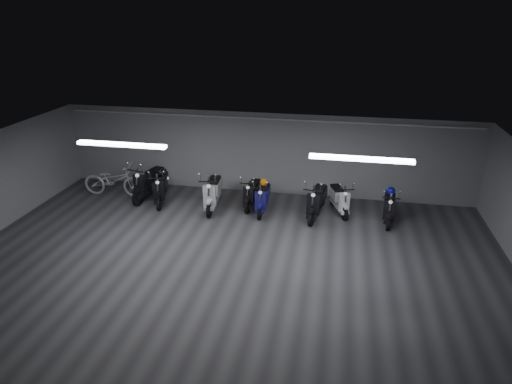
% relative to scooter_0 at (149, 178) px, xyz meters
% --- Properties ---
extents(floor, '(14.00, 10.00, 0.01)m').
position_rel_scooter_0_xyz_m(floor, '(3.65, -3.74, -0.75)').
color(floor, '#39383B').
rests_on(floor, ground).
extents(ceiling, '(14.00, 10.00, 0.01)m').
position_rel_scooter_0_xyz_m(ceiling, '(3.65, -3.74, 2.06)').
color(ceiling, gray).
rests_on(ceiling, ground).
extents(back_wall, '(14.00, 0.01, 2.80)m').
position_rel_scooter_0_xyz_m(back_wall, '(3.65, 1.27, 0.66)').
color(back_wall, gray).
rests_on(back_wall, ground).
extents(fluor_strip_left, '(2.40, 0.18, 0.08)m').
position_rel_scooter_0_xyz_m(fluor_strip_left, '(0.65, -2.74, 2.00)').
color(fluor_strip_left, white).
rests_on(fluor_strip_left, ceiling).
extents(fluor_strip_right, '(2.40, 0.18, 0.08)m').
position_rel_scooter_0_xyz_m(fluor_strip_right, '(6.65, -2.74, 2.00)').
color(fluor_strip_right, white).
rests_on(fluor_strip_right, ceiling).
extents(conduit, '(13.60, 0.05, 0.05)m').
position_rel_scooter_0_xyz_m(conduit, '(3.65, 1.18, 1.88)').
color(conduit, white).
rests_on(conduit, back_wall).
extents(scooter_0, '(1.09, 2.10, 1.49)m').
position_rel_scooter_0_xyz_m(scooter_0, '(0.00, 0.00, 0.00)').
color(scooter_0, black).
rests_on(scooter_0, floor).
extents(scooter_1, '(1.05, 1.88, 1.33)m').
position_rel_scooter_0_xyz_m(scooter_1, '(0.49, -0.26, -0.08)').
color(scooter_1, black).
rests_on(scooter_1, floor).
extents(scooter_2, '(0.82, 2.00, 1.45)m').
position_rel_scooter_0_xyz_m(scooter_2, '(2.31, -0.38, -0.02)').
color(scooter_2, silver).
rests_on(scooter_2, floor).
extents(scooter_3, '(0.67, 1.69, 1.23)m').
position_rel_scooter_0_xyz_m(scooter_3, '(3.50, 0.01, -0.13)').
color(scooter_3, black).
rests_on(scooter_3, floor).
extents(scooter_4, '(0.60, 1.70, 1.26)m').
position_rel_scooter_0_xyz_m(scooter_4, '(3.91, -0.33, -0.12)').
color(scooter_4, navy).
rests_on(scooter_4, floor).
extents(scooter_5, '(0.93, 1.96, 1.40)m').
position_rel_scooter_0_xyz_m(scooter_5, '(5.60, -0.41, -0.04)').
color(scooter_5, black).
rests_on(scooter_5, floor).
extents(scooter_6, '(1.09, 1.74, 1.23)m').
position_rel_scooter_0_xyz_m(scooter_6, '(6.27, 0.06, -0.13)').
color(scooter_6, white).
rests_on(scooter_6, floor).
extents(scooter_8, '(0.71, 1.72, 1.25)m').
position_rel_scooter_0_xyz_m(scooter_8, '(7.74, -0.31, -0.12)').
color(scooter_8, black).
rests_on(scooter_8, floor).
extents(bicycle, '(2.13, 0.84, 1.35)m').
position_rel_scooter_0_xyz_m(bicycle, '(-1.30, -0.00, -0.07)').
color(bicycle, white).
rests_on(bicycle, floor).
extents(helmet_0, '(0.26, 0.26, 0.26)m').
position_rel_scooter_0_xyz_m(helmet_0, '(3.91, -0.10, 0.16)').
color(helmet_0, orange).
rests_on(helmet_0, scooter_4).
extents(helmet_1, '(0.27, 0.27, 0.27)m').
position_rel_scooter_0_xyz_m(helmet_1, '(7.76, -0.08, 0.16)').
color(helmet_1, '#0D0E8F').
rests_on(helmet_1, scooter_8).
extents(helmet_2, '(0.29, 0.29, 0.29)m').
position_rel_scooter_0_xyz_m(helmet_2, '(0.42, -0.02, 0.22)').
color(helmet_2, black).
rests_on(helmet_2, scooter_1).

